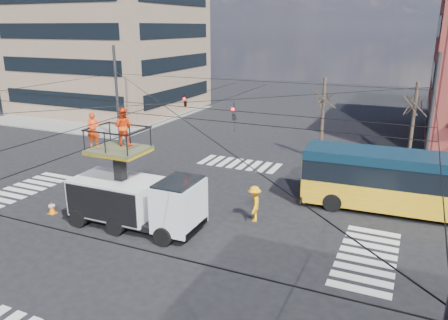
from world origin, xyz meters
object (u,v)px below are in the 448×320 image
Objects in this scene: worker_ground at (94,194)px; city_bus at (415,183)px; utility_truck at (135,189)px; traffic_cone at (52,207)px; flagger at (254,204)px.

city_bus is at bearing -49.50° from worker_ground.
utility_truck is at bearing -152.38° from city_bus.
traffic_cone is 0.42× the size of worker_ground.
worker_ground is 0.88× the size of flagger.
city_bus is 18.97m from traffic_cone.
traffic_cone is 0.36× the size of flagger.
flagger reaches higher than traffic_cone.
city_bus reaches higher than flagger.
worker_ground is 8.65m from flagger.
city_bus is 7.07× the size of worker_ground.
traffic_cone is at bearing 152.13° from worker_ground.
flagger is at bearing -152.69° from city_bus.
utility_truck is 3.78× the size of flagger.
utility_truck is 5.30m from traffic_cone.
flagger is at bearing 30.51° from utility_truck.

